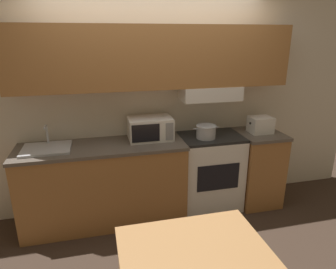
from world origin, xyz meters
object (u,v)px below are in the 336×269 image
object	(u,v)px
microwave	(150,128)
sink_basin	(46,148)
stove_range	(210,172)
dining_table	(196,269)
cooking_pot	(206,131)
toaster	(260,125)

from	to	relation	value
microwave	sink_basin	size ratio (longest dim) A/B	1.01
stove_range	dining_table	bearing A→B (deg)	-114.06
cooking_pot	sink_basin	xyz separation A→B (m)	(-1.71, 0.04, -0.06)
cooking_pot	microwave	world-z (taller)	microwave
microwave	toaster	xyz separation A→B (m)	(1.32, -0.08, -0.03)
microwave	stove_range	bearing A→B (deg)	-5.37
dining_table	sink_basin	bearing A→B (deg)	123.23
cooking_pot	toaster	distance (m)	0.71
sink_basin	toaster	bearing A→B (deg)	0.08
cooking_pot	toaster	world-z (taller)	toaster
toaster	cooking_pot	bearing A→B (deg)	-176.72
stove_range	sink_basin	bearing A→B (deg)	-179.36
dining_table	cooking_pot	bearing A→B (deg)	67.87
stove_range	cooking_pot	xyz separation A→B (m)	(-0.09, -0.06, 0.54)
toaster	dining_table	world-z (taller)	toaster
stove_range	toaster	xyz separation A→B (m)	(0.62, -0.02, 0.56)
stove_range	sink_basin	world-z (taller)	sink_basin
cooking_pot	microwave	xyz separation A→B (m)	(-0.62, 0.12, 0.04)
microwave	sink_basin	distance (m)	1.10
stove_range	toaster	size ratio (longest dim) A/B	3.37
toaster	microwave	bearing A→B (deg)	176.41
microwave	toaster	size ratio (longest dim) A/B	1.77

